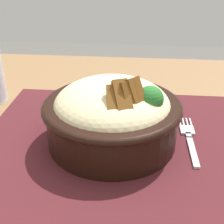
# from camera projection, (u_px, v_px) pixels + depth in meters

# --- Properties ---
(table) EXTENTS (1.13, 0.77, 0.72)m
(table) POSITION_uv_depth(u_px,v_px,m) (124.00, 169.00, 0.54)
(table) COLOR olive
(table) RESTS_ON ground_plane
(placemat) EXTENTS (0.47, 0.35, 0.00)m
(placemat) POSITION_uv_depth(u_px,v_px,m) (136.00, 142.00, 0.48)
(placemat) COLOR #47191E
(placemat) RESTS_ON table
(bowl) EXTENTS (0.23, 0.23, 0.12)m
(bowl) POSITION_uv_depth(u_px,v_px,m) (112.00, 114.00, 0.46)
(bowl) COLOR black
(bowl) RESTS_ON placemat
(fork) EXTENTS (0.02, 0.13, 0.00)m
(fork) POSITION_uv_depth(u_px,v_px,m) (189.00, 138.00, 0.49)
(fork) COLOR #BABABA
(fork) RESTS_ON placemat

